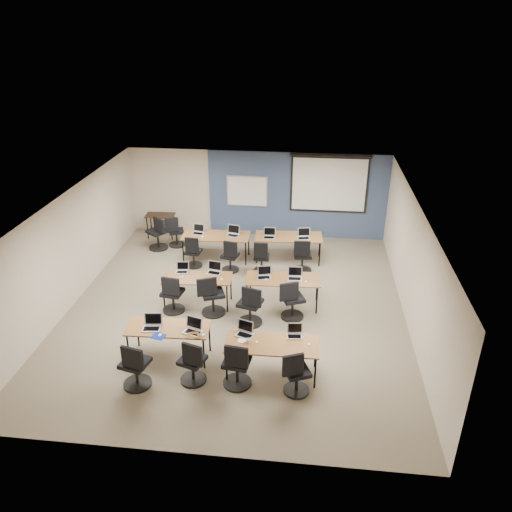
# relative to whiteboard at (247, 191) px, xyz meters

# --- Properties ---
(floor) EXTENTS (8.00, 9.00, 0.02)m
(floor) POSITION_rel_whiteboard_xyz_m (0.30, -4.43, -1.45)
(floor) COLOR #6B6354
(floor) RESTS_ON ground
(ceiling) EXTENTS (8.00, 9.00, 0.02)m
(ceiling) POSITION_rel_whiteboard_xyz_m (0.30, -4.43, 1.25)
(ceiling) COLOR white
(ceiling) RESTS_ON ground
(wall_back) EXTENTS (8.00, 0.04, 2.70)m
(wall_back) POSITION_rel_whiteboard_xyz_m (0.30, 0.07, -0.10)
(wall_back) COLOR beige
(wall_back) RESTS_ON ground
(wall_front) EXTENTS (8.00, 0.04, 2.70)m
(wall_front) POSITION_rel_whiteboard_xyz_m (0.30, -8.93, -0.10)
(wall_front) COLOR beige
(wall_front) RESTS_ON ground
(wall_left) EXTENTS (0.04, 9.00, 2.70)m
(wall_left) POSITION_rel_whiteboard_xyz_m (-3.70, -4.43, -0.10)
(wall_left) COLOR beige
(wall_left) RESTS_ON ground
(wall_right) EXTENTS (0.04, 9.00, 2.70)m
(wall_right) POSITION_rel_whiteboard_xyz_m (4.30, -4.43, -0.10)
(wall_right) COLOR beige
(wall_right) RESTS_ON ground
(blue_accent_panel) EXTENTS (5.50, 0.04, 2.70)m
(blue_accent_panel) POSITION_rel_whiteboard_xyz_m (1.55, 0.04, -0.10)
(blue_accent_panel) COLOR #3D5977
(blue_accent_panel) RESTS_ON wall_back
(whiteboard) EXTENTS (1.28, 0.03, 0.98)m
(whiteboard) POSITION_rel_whiteboard_xyz_m (0.00, 0.00, 0.00)
(whiteboard) COLOR silver
(whiteboard) RESTS_ON wall_back
(projector_screen) EXTENTS (2.40, 0.10, 1.82)m
(projector_screen) POSITION_rel_whiteboard_xyz_m (2.50, -0.02, 0.44)
(projector_screen) COLOR black
(projector_screen) RESTS_ON wall_back
(training_table_front_left) EXTENTS (1.67, 0.70, 0.73)m
(training_table_front_left) POSITION_rel_whiteboard_xyz_m (-0.78, -6.48, -0.77)
(training_table_front_left) COLOR brown
(training_table_front_left) RESTS_ON floor
(training_table_front_right) EXTENTS (1.81, 0.75, 0.73)m
(training_table_front_right) POSITION_rel_whiteboard_xyz_m (1.36, -6.79, -0.76)
(training_table_front_right) COLOR olive
(training_table_front_right) RESTS_ON floor
(training_table_mid_left) EXTENTS (1.66, 0.69, 0.73)m
(training_table_mid_left) POSITION_rel_whiteboard_xyz_m (-0.66, -4.35, -0.77)
(training_table_mid_left) COLOR olive
(training_table_mid_left) RESTS_ON floor
(training_table_mid_right) EXTENTS (1.77, 0.74, 0.73)m
(training_table_mid_right) POSITION_rel_whiteboard_xyz_m (1.40, -4.17, -0.77)
(training_table_mid_right) COLOR #A47136
(training_table_mid_right) RESTS_ON floor
(training_table_back_left) EXTENTS (1.91, 0.80, 0.73)m
(training_table_back_left) POSITION_rel_whiteboard_xyz_m (-0.67, -1.83, -0.76)
(training_table_back_left) COLOR olive
(training_table_back_left) RESTS_ON floor
(training_table_back_right) EXTENTS (1.90, 0.79, 0.73)m
(training_table_back_right) POSITION_rel_whiteboard_xyz_m (1.40, -1.67, -0.76)
(training_table_back_right) COLOR #8F5D36
(training_table_back_right) RESTS_ON floor
(laptop_0) EXTENTS (0.36, 0.31, 0.27)m
(laptop_0) POSITION_rel_whiteboard_xyz_m (-1.09, -6.53, -0.65)
(laptop_0) COLOR silver
(laptop_0) RESTS_ON training_table_front_left
(mouse_0) EXTENTS (0.09, 0.11, 0.04)m
(mouse_0) POSITION_rel_whiteboard_xyz_m (-0.86, -6.78, -0.71)
(mouse_0) COLOR white
(mouse_0) RESTS_ON training_table_front_left
(task_chair_0) EXTENTS (0.55, 0.54, 1.02)m
(task_chair_0) POSITION_rel_whiteboard_xyz_m (-1.16, -7.46, -1.03)
(task_chair_0) COLOR black
(task_chair_0) RESTS_ON floor
(laptop_1) EXTENTS (0.35, 0.30, 0.27)m
(laptop_1) POSITION_rel_whiteboard_xyz_m (-0.24, -6.56, -0.65)
(laptop_1) COLOR #A4A4AF
(laptop_1) RESTS_ON training_table_front_left
(mouse_1) EXTENTS (0.09, 0.11, 0.03)m
(mouse_1) POSITION_rel_whiteboard_xyz_m (-0.02, -6.68, -0.71)
(mouse_1) COLOR white
(mouse_1) RESTS_ON training_table_front_left
(task_chair_1) EXTENTS (0.52, 0.51, 0.99)m
(task_chair_1) POSITION_rel_whiteboard_xyz_m (-0.12, -7.22, -1.04)
(task_chair_1) COLOR black
(task_chair_1) RESTS_ON floor
(laptop_2) EXTENTS (0.34, 0.28, 0.25)m
(laptop_2) POSITION_rel_whiteboard_xyz_m (0.79, -6.54, -0.66)
(laptop_2) COLOR #ABABAB
(laptop_2) RESTS_ON training_table_front_right
(mouse_2) EXTENTS (0.08, 0.10, 0.03)m
(mouse_2) POSITION_rel_whiteboard_xyz_m (1.06, -6.80, -0.71)
(mouse_2) COLOR white
(mouse_2) RESTS_ON training_table_front_right
(task_chair_2) EXTENTS (0.55, 0.55, 1.03)m
(task_chair_2) POSITION_rel_whiteboard_xyz_m (0.73, -7.22, -1.02)
(task_chair_2) COLOR black
(task_chair_2) RESTS_ON floor
(laptop_3) EXTENTS (0.30, 0.25, 0.23)m
(laptop_3) POSITION_rel_whiteboard_xyz_m (1.77, -6.48, -0.66)
(laptop_3) COLOR silver
(laptop_3) RESTS_ON training_table_front_right
(mouse_3) EXTENTS (0.08, 0.10, 0.03)m
(mouse_3) POSITION_rel_whiteboard_xyz_m (2.06, -6.76, -0.71)
(mouse_3) COLOR white
(mouse_3) RESTS_ON training_table_front_right
(task_chair_3) EXTENTS (0.52, 0.49, 0.98)m
(task_chair_3) POSITION_rel_whiteboard_xyz_m (1.84, -7.30, -1.05)
(task_chair_3) COLOR black
(task_chair_3) RESTS_ON floor
(laptop_4) EXTENTS (0.30, 0.26, 0.23)m
(laptop_4) POSITION_rel_whiteboard_xyz_m (-1.08, -4.10, -0.66)
(laptop_4) COLOR #AEAEB3
(laptop_4) RESTS_ON training_table_mid_left
(mouse_4) EXTENTS (0.06, 0.10, 0.03)m
(mouse_4) POSITION_rel_whiteboard_xyz_m (-1.01, -4.40, -0.71)
(mouse_4) COLOR white
(mouse_4) RESTS_ON training_table_mid_left
(task_chair_4) EXTENTS (0.53, 0.53, 1.01)m
(task_chair_4) POSITION_rel_whiteboard_xyz_m (-1.16, -4.79, -1.03)
(task_chair_4) COLOR black
(task_chair_4) RESTS_ON floor
(laptop_5) EXTENTS (0.34, 0.29, 0.26)m
(laptop_5) POSITION_rel_whiteboard_xyz_m (-0.29, -4.05, -0.66)
(laptop_5) COLOR #A4A3AC
(laptop_5) RESTS_ON training_table_mid_left
(mouse_5) EXTENTS (0.07, 0.10, 0.04)m
(mouse_5) POSITION_rel_whiteboard_xyz_m (-0.05, -4.40, -0.71)
(mouse_5) COLOR white
(mouse_5) RESTS_ON training_table_mid_left
(task_chair_5) EXTENTS (0.60, 0.57, 1.04)m
(task_chair_5) POSITION_rel_whiteboard_xyz_m (-0.23, -4.78, -1.02)
(task_chair_5) COLOR black
(task_chair_5) RESTS_ON floor
(laptop_6) EXTENTS (0.33, 0.28, 0.25)m
(laptop_6) POSITION_rel_whiteboard_xyz_m (0.94, -4.15, -0.66)
(laptop_6) COLOR #B5B5BE
(laptop_6) RESTS_ON training_table_mid_right
(mouse_6) EXTENTS (0.07, 0.10, 0.03)m
(mouse_6) POSITION_rel_whiteboard_xyz_m (1.00, -4.30, -0.71)
(mouse_6) COLOR white
(mouse_6) RESTS_ON training_table_mid_right
(task_chair_6) EXTENTS (0.57, 0.56, 1.04)m
(task_chair_6) POSITION_rel_whiteboard_xyz_m (0.73, -5.10, -1.02)
(task_chair_6) COLOR black
(task_chair_6) RESTS_ON floor
(laptop_7) EXTENTS (0.34, 0.29, 0.26)m
(laptop_7) POSITION_rel_whiteboard_xyz_m (1.68, -4.13, -0.66)
(laptop_7) COLOR silver
(laptop_7) RESTS_ON training_table_mid_right
(mouse_7) EXTENTS (0.05, 0.09, 0.03)m
(mouse_7) POSITION_rel_whiteboard_xyz_m (1.94, -4.29, -0.71)
(mouse_7) COLOR white
(mouse_7) RESTS_ON training_table_mid_right
(task_chair_7) EXTENTS (0.57, 0.54, 1.02)m
(task_chair_7) POSITION_rel_whiteboard_xyz_m (1.64, -4.75, -1.03)
(task_chair_7) COLOR black
(task_chair_7) RESTS_ON floor
(laptop_8) EXTENTS (0.33, 0.28, 0.25)m
(laptop_8) POSITION_rel_whiteboard_xyz_m (-1.20, -1.74, -0.66)
(laptop_8) COLOR #AFAFB9
(laptop_8) RESTS_ON training_table_back_left
(mouse_8) EXTENTS (0.07, 0.11, 0.04)m
(mouse_8) POSITION_rel_whiteboard_xyz_m (-1.02, -1.99, -0.71)
(mouse_8) COLOR white
(mouse_8) RESTS_ON training_table_back_left
(task_chair_8) EXTENTS (0.47, 0.47, 0.95)m
(task_chair_8) POSITION_rel_whiteboard_xyz_m (-1.21, -2.44, -1.06)
(task_chair_8) COLOR black
(task_chair_8) RESTS_ON floor
(laptop_9) EXTENTS (0.36, 0.31, 0.27)m
(laptop_9) POSITION_rel_whiteboard_xyz_m (-0.18, -1.76, -0.65)
(laptop_9) COLOR #BABAC1
(laptop_9) RESTS_ON training_table_back_left
(mouse_9) EXTENTS (0.06, 0.09, 0.03)m
(mouse_9) POSITION_rel_whiteboard_xyz_m (-0.05, -1.90, -0.71)
(mouse_9) COLOR white
(mouse_9) RESTS_ON training_table_back_left
(task_chair_9) EXTENTS (0.47, 0.47, 0.96)m
(task_chair_9) POSITION_rel_whiteboard_xyz_m (-0.14, -2.59, -1.06)
(task_chair_9) COLOR black
(task_chair_9) RESTS_ON floor
(laptop_10) EXTENTS (0.34, 0.29, 0.26)m
(laptop_10) POSITION_rel_whiteboard_xyz_m (0.86, -1.79, -0.66)
(laptop_10) COLOR silver
(laptop_10) RESTS_ON training_table_back_right
(mouse_10) EXTENTS (0.08, 0.10, 0.03)m
(mouse_10) POSITION_rel_whiteboard_xyz_m (0.99, -1.93, -0.71)
(mouse_10) COLOR white
(mouse_10) RESTS_ON training_table_back_right
(task_chair_10) EXTENTS (0.46, 0.46, 0.95)m
(task_chair_10) POSITION_rel_whiteboard_xyz_m (0.71, -2.56, -1.06)
(task_chair_10) COLOR black
(task_chair_10) RESTS_ON floor
(laptop_11) EXTENTS (0.35, 0.30, 0.27)m
(laptop_11) POSITION_rel_whiteboard_xyz_m (1.83, -1.73, -0.65)
(laptop_11) COLOR #B8B8C0
(laptop_11) RESTS_ON training_table_back_right
(mouse_11) EXTENTS (0.09, 0.11, 0.03)m
(mouse_11) POSITION_rel_whiteboard_xyz_m (1.96, -1.93, -0.71)
(mouse_11) COLOR white
(mouse_11) RESTS_ON training_table_back_right
(task_chair_11) EXTENTS (0.53, 0.53, 1.01)m
(task_chair_11) POSITION_rel_whiteboard_xyz_m (1.82, -2.42, -1.03)
(task_chair_11) COLOR black
(task_chair_11) RESTS_ON floor
(blue_mousepad) EXTENTS (0.30, 0.27, 0.01)m
(blue_mousepad) POSITION_rel_whiteboard_xyz_m (-0.88, -6.82, -0.72)
(blue_mousepad) COLOR #0F1D91
(blue_mousepad) RESTS_ON training_table_front_left
(snack_bowl) EXTENTS (0.31, 0.31, 0.06)m
(snack_bowl) POSITION_rel_whiteboard_xyz_m (-0.19, -6.77, -0.69)
(snack_bowl) COLOR olive
(snack_bowl) RESTS_ON training_table_front_left
(snack_plate) EXTENTS (0.19, 0.19, 0.01)m
(snack_plate) POSITION_rel_whiteboard_xyz_m (0.76, -6.77, -0.71)
(snack_plate) COLOR white
(snack_plate) RESTS_ON training_table_front_right
(coffee_cup) EXTENTS (0.10, 0.10, 0.07)m
(coffee_cup) POSITION_rel_whiteboard_xyz_m (0.90, -6.83, -0.67)
(coffee_cup) COLOR silver
(coffee_cup) RESTS_ON snack_plate
(utility_table) EXTENTS (0.89, 0.49, 0.75)m
(utility_table) POSITION_rel_whiteboard_xyz_m (-2.69, -0.50, -0.80)
(utility_table) COLOR #372216
(utility_table) RESTS_ON floor
(spare_chair_a) EXTENTS (0.51, 0.49, 0.98)m
(spare_chair_a) POSITION_rel_whiteboard_xyz_m (-2.05, -1.14, -1.05)
(spare_chair_a) COLOR black
(spare_chair_a) RESTS_ON floor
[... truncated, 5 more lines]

